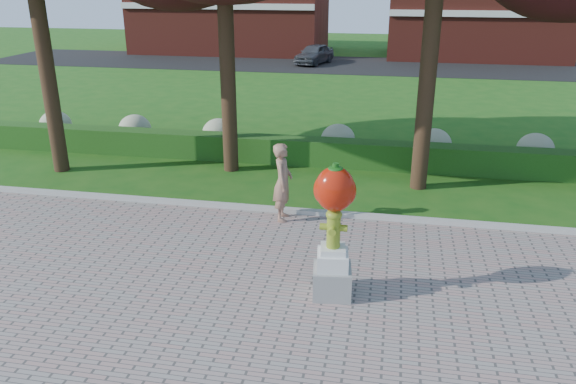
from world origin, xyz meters
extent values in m
plane|color=#1A5214|center=(0.00, 0.00, 0.00)|extent=(100.00, 100.00, 0.00)
cube|color=#ADADA5|center=(0.00, 3.00, 0.07)|extent=(40.00, 0.18, 0.15)
cube|color=#1C4012|center=(0.00, 7.00, 0.40)|extent=(24.00, 0.70, 0.80)
ellipsoid|color=#9CA57E|center=(-9.00, 8.00, 0.55)|extent=(1.10, 1.10, 0.99)
ellipsoid|color=#9CA57E|center=(-6.00, 8.00, 0.55)|extent=(1.10, 1.10, 0.99)
ellipsoid|color=#9CA57E|center=(-3.00, 8.00, 0.55)|extent=(1.10, 1.10, 0.99)
ellipsoid|color=#9CA57E|center=(1.00, 8.00, 0.55)|extent=(1.10, 1.10, 0.99)
ellipsoid|color=#9CA57E|center=(4.00, 8.00, 0.55)|extent=(1.10, 1.10, 0.99)
ellipsoid|color=#9CA57E|center=(7.00, 8.00, 0.55)|extent=(1.10, 1.10, 0.99)
cube|color=black|center=(0.00, 28.00, 0.01)|extent=(50.00, 8.00, 0.02)
cube|color=maroon|center=(-10.00, 34.00, 3.50)|extent=(14.00, 8.00, 7.00)
cube|color=maroon|center=(8.00, 34.00, 3.20)|extent=(12.00, 8.00, 6.40)
cylinder|color=black|center=(-7.00, 5.00, 3.36)|extent=(0.44, 0.44, 6.72)
cylinder|color=black|center=(-2.00, 6.00, 3.08)|extent=(0.44, 0.44, 6.16)
cylinder|color=black|center=(3.50, 5.50, 3.64)|extent=(0.44, 0.44, 7.28)
cube|color=gray|center=(1.81, -0.57, 0.31)|extent=(0.76, 0.76, 0.55)
cube|color=silver|center=(1.81, -0.57, 0.74)|extent=(0.61, 0.61, 0.31)
cube|color=silver|center=(1.81, -0.57, 0.95)|extent=(0.49, 0.49, 0.11)
cylinder|color=olive|center=(1.81, -0.57, 1.31)|extent=(0.24, 0.24, 0.61)
ellipsoid|color=olive|center=(1.81, -0.57, 1.62)|extent=(0.28, 0.28, 0.20)
cylinder|color=olive|center=(1.63, -0.57, 1.38)|extent=(0.13, 0.12, 0.12)
cylinder|color=olive|center=(1.98, -0.57, 1.38)|extent=(0.13, 0.12, 0.12)
cylinder|color=olive|center=(1.81, -0.74, 1.38)|extent=(0.13, 0.13, 0.13)
cylinder|color=olive|center=(1.81, -0.57, 1.71)|extent=(0.09, 0.09, 0.05)
ellipsoid|color=#B11C09|center=(1.81, -0.57, 2.09)|extent=(0.69, 0.61, 0.80)
ellipsoid|color=#B11C09|center=(1.61, -0.57, 2.07)|extent=(0.34, 0.34, 0.51)
ellipsoid|color=#B11C09|center=(2.00, -0.57, 2.07)|extent=(0.34, 0.34, 0.51)
cylinder|color=#185513|center=(1.81, -0.57, 2.48)|extent=(0.11, 0.11, 0.13)
ellipsoid|color=#185513|center=(1.81, -0.57, 2.45)|extent=(0.26, 0.26, 0.09)
imported|color=#9D6F59|center=(0.27, 2.60, 0.97)|extent=(0.50, 0.71, 1.87)
imported|color=#43464B|center=(-2.70, 28.04, 0.67)|extent=(2.52, 4.06, 1.29)
camera|label=1|loc=(2.69, -9.44, 5.46)|focal=35.00mm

